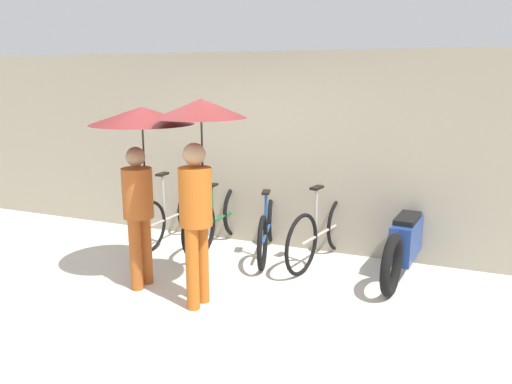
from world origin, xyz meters
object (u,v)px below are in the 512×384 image
at_px(pedestrian_leading, 141,143).
at_px(motorcycle, 406,242).
at_px(parked_bicycle_2, 268,228).
at_px(parked_bicycle_3, 322,231).
at_px(parked_bicycle_0, 172,215).
at_px(pedestrian_center, 199,152).
at_px(parked_bicycle_1, 219,218).

bearing_deg(pedestrian_leading, motorcycle, 29.91).
distance_m(parked_bicycle_2, parked_bicycle_3, 0.72).
bearing_deg(parked_bicycle_3, parked_bicycle_0, 102.36).
height_order(parked_bicycle_0, pedestrian_leading, pedestrian_leading).
bearing_deg(parked_bicycle_2, parked_bicycle_3, -102.59).
distance_m(parked_bicycle_0, pedestrian_center, 2.34).
xyz_separation_m(parked_bicycle_1, motorcycle, (2.41, -0.04, -0.01)).
distance_m(pedestrian_center, motorcycle, 2.66).
relative_size(parked_bicycle_2, pedestrian_center, 0.82).
xyz_separation_m(parked_bicycle_3, pedestrian_leading, (-1.63, -1.37, 1.18)).
relative_size(parked_bicycle_3, motorcycle, 0.86).
relative_size(parked_bicycle_0, parked_bicycle_1, 0.92).
xyz_separation_m(pedestrian_center, motorcycle, (1.83, 1.55, -1.16)).
xyz_separation_m(parked_bicycle_0, pedestrian_leading, (0.50, -1.36, 1.20)).
bearing_deg(pedestrian_leading, pedestrian_center, -11.48).
distance_m(parked_bicycle_1, pedestrian_center, 2.05).
relative_size(parked_bicycle_1, parked_bicycle_2, 1.08).
distance_m(parked_bicycle_1, parked_bicycle_3, 1.42).
bearing_deg(parked_bicycle_1, motorcycle, -88.46).
distance_m(parked_bicycle_2, pedestrian_center, 1.96).
relative_size(parked_bicycle_2, parked_bicycle_3, 0.96).
height_order(parked_bicycle_2, motorcycle, parked_bicycle_2).
bearing_deg(parked_bicycle_2, pedestrian_leading, 131.65).
height_order(parked_bicycle_3, pedestrian_center, pedestrian_center).
bearing_deg(motorcycle, parked_bicycle_0, 95.88).
height_order(pedestrian_leading, motorcycle, pedestrian_leading).
distance_m(parked_bicycle_3, pedestrian_leading, 2.44).
relative_size(parked_bicycle_0, parked_bicycle_3, 0.96).
distance_m(parked_bicycle_0, parked_bicycle_1, 0.71).
height_order(parked_bicycle_3, pedestrian_leading, pedestrian_leading).
bearing_deg(pedestrian_center, parked_bicycle_2, 89.59).
xyz_separation_m(pedestrian_leading, pedestrian_center, (0.79, -0.20, -0.02)).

